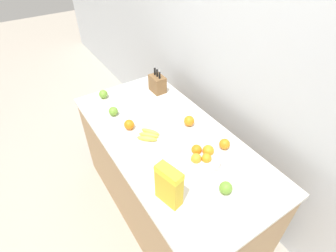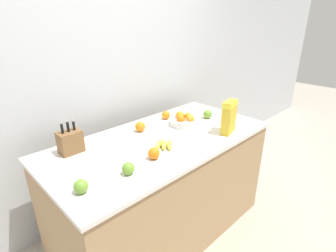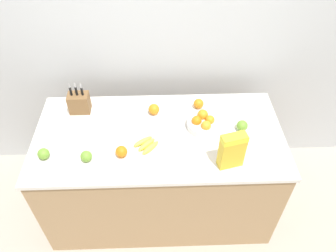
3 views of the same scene
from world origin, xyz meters
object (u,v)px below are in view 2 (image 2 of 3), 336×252
Objects in this scene: cereal_box at (229,116)px; orange_front_left at (140,127)px; banana_bunch at (164,144)px; apple_leftmost at (81,186)px; orange_by_cereal at (166,115)px; orange_front_center at (154,153)px; apple_rightmost at (208,114)px; apple_near_bananas at (128,168)px; knife_block at (70,142)px; fruit_bowl at (185,120)px.

orange_front_left is (-0.51, 0.53, -0.11)m from cereal_box.
banana_bunch is 2.45× the size of apple_leftmost.
orange_by_cereal is at bearing 90.72° from cereal_box.
orange_by_cereal is at bearing 9.35° from orange_front_left.
cereal_box reaches higher than banana_bunch.
orange_front_center is (0.54, 0.00, 0.00)m from apple_leftmost.
cereal_box is at bearing -7.82° from orange_front_center.
banana_bunch is 0.72m from apple_leftmost.
orange_front_center is (-0.89, -0.23, -0.00)m from apple_rightmost.
apple_near_bananas is at bearing -147.55° from orange_by_cereal.
cereal_box is at bearing -46.14° from orange_front_left.
orange_front_center is (0.24, 0.03, 0.00)m from apple_near_bananas.
knife_block is at bearing 103.28° from apple_near_bananas.
cereal_box reaches higher than apple_leftmost.
apple_leftmost is (-1.28, 0.10, -0.11)m from cereal_box.
orange_front_center is (-0.74, 0.10, -0.11)m from cereal_box.
apple_leftmost is at bearing -109.73° from knife_block.
apple_leftmost is at bearing -170.88° from apple_rightmost.
knife_block reaches higher than orange_front_left.
knife_block is 0.99m from fruit_bowl.
apple_rightmost is 1.03× the size of orange_by_cereal.
orange_by_cereal reaches higher than banana_bunch.
apple_rightmost is at bearing 9.12° from apple_leftmost.
apple_rightmost is (0.71, 0.15, 0.02)m from banana_bunch.
banana_bunch is at bearing 148.35° from cereal_box.
apple_near_bananas is at bearing -134.99° from orange_front_left.
apple_rightmost is 1.44m from apple_leftmost.
fruit_bowl reaches higher than banana_bunch.
orange_front_left reaches higher than banana_bunch.
banana_bunch is (-0.43, -0.18, -0.02)m from fruit_bowl.
apple_rightmost is at bearing -17.26° from orange_front_left.
fruit_bowl is 0.47m from banana_bunch.
fruit_bowl is 0.90m from apple_near_bananas.
knife_block reaches higher than orange_front_center.
fruit_bowl is 0.23m from orange_by_cereal.
knife_block is 3.29× the size of orange_front_center.
banana_bunch is at bearing -156.89° from fruit_bowl.
fruit_bowl reaches higher than orange_front_left.
fruit_bowl is 1.32× the size of banana_bunch.
orange_front_center is 0.77m from orange_by_cereal.
apple_leftmost is (-0.71, -0.08, 0.02)m from banana_bunch.
orange_front_center reaches higher than orange_by_cereal.
apple_leftmost is at bearing 161.73° from cereal_box.
apple_rightmost is at bearing -11.76° from knife_block.
apple_near_bananas is at bearing -167.00° from apple_rightmost.
orange_by_cereal is at bearing 44.84° from banana_bunch.
cereal_box reaches higher than apple_rightmost.
apple_leftmost reaches higher than banana_bunch.
orange_front_left is (-0.38, 0.17, 0.00)m from fruit_bowl.
knife_block is 0.59m from orange_front_left.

